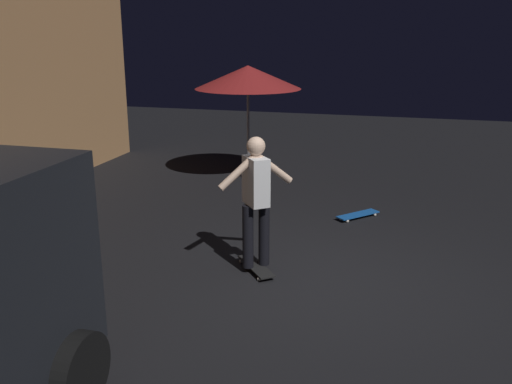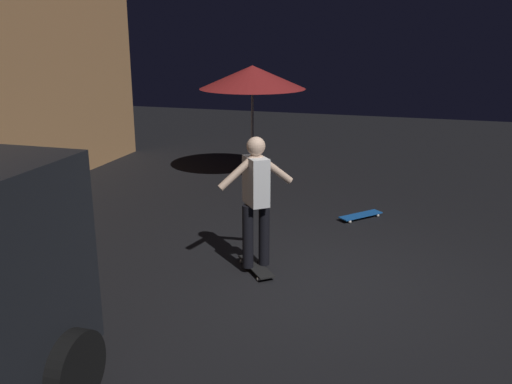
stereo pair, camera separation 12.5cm
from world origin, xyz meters
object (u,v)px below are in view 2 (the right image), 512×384
object	(u,v)px
skateboard_spare	(361,215)
skater	(256,193)
skateboard_ridden	(256,266)
patio_umbrella	(252,77)

from	to	relation	value
skateboard_spare	skater	distance (m)	2.83
skateboard_ridden	skateboard_spare	distance (m)	2.66
patio_umbrella	skateboard_spare	bearing A→B (deg)	-127.58
skateboard_ridden	skater	size ratio (longest dim) A/B	0.44
skateboard_spare	patio_umbrella	bearing A→B (deg)	52.42
skater	skateboard_spare	bearing A→B (deg)	-23.35
skateboard_ridden	skater	world-z (taller)	skater
patio_umbrella	skateboard_ridden	size ratio (longest dim) A/B	3.14
patio_umbrella	skater	world-z (taller)	patio_umbrella
patio_umbrella	skateboard_ridden	xyz separation A→B (m)	(-4.30, -1.36, -2.02)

